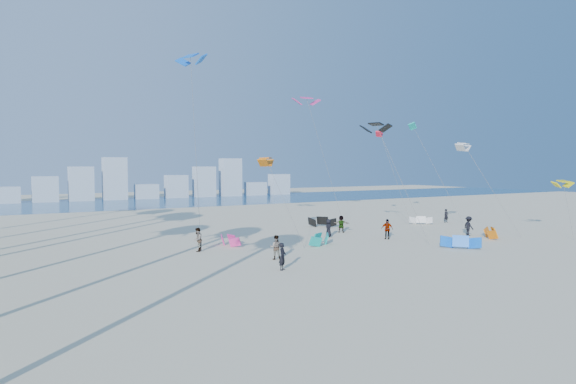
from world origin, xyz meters
TOP-DOWN VIEW (x-y plane):
  - ground at (0.00, 0.00)m, footprint 220.00×220.00m
  - ocean at (0.00, 72.00)m, footprint 220.00×220.00m
  - kitesurfer_near at (-1.89, 8.23)m, footprint 0.75×0.73m
  - kitesurfer_mid at (-0.55, 11.58)m, footprint 1.06×1.00m
  - kitesurfers_far at (11.77, 17.07)m, footprint 32.74×9.50m
  - grounded_kites at (12.94, 16.34)m, footprint 26.57×20.89m
  - flying_kites at (13.67, 21.16)m, footprint 34.85×24.64m
  - distant_skyline at (-1.19, 82.00)m, footprint 85.00×3.00m

SIDE VIEW (x-z plane):
  - ground at x=0.00m, z-range 0.00..0.00m
  - ocean at x=0.00m, z-range 0.01..0.01m
  - grounded_kites at x=12.94m, z-range -0.04..0.97m
  - kitesurfer_mid at x=-0.55m, z-range 0.00..1.73m
  - kitesurfer_near at x=-1.89m, z-range 0.00..1.75m
  - kitesurfers_far at x=11.77m, z-range -0.04..1.82m
  - distant_skyline at x=-1.19m, z-range -1.11..7.29m
  - flying_kites at x=13.67m, z-range 2.84..19.66m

